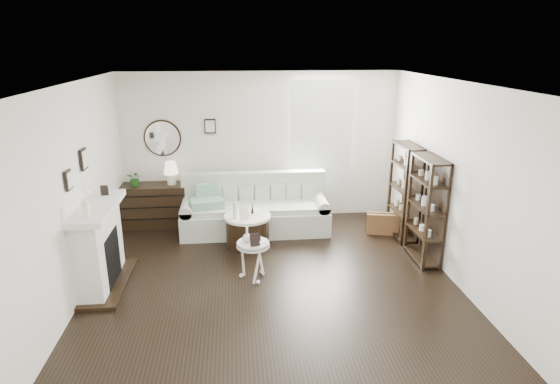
{
  "coord_description": "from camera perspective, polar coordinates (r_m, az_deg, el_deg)",
  "views": [
    {
      "loc": [
        -0.47,
        -5.64,
        3.17
      ],
      "look_at": [
        0.16,
        0.8,
        1.1
      ],
      "focal_mm": 30.0,
      "sensor_mm": 36.0,
      "label": 1
    }
  ],
  "objects": [
    {
      "name": "room",
      "position": [
        8.57,
        2.56,
        7.16
      ],
      "size": [
        5.5,
        5.5,
        5.5
      ],
      "color": "black",
      "rests_on": "ground"
    },
    {
      "name": "fireplace",
      "position": [
        6.76,
        -21.12,
        -6.44
      ],
      "size": [
        0.5,
        1.4,
        1.84
      ],
      "color": "white",
      "rests_on": "ground"
    },
    {
      "name": "shelf_unit_far",
      "position": [
        8.07,
        14.96,
        0.08
      ],
      "size": [
        0.3,
        0.8,
        1.6
      ],
      "color": "black",
      "rests_on": "ground"
    },
    {
      "name": "shelf_unit_near",
      "position": [
        7.28,
        17.36,
        -2.07
      ],
      "size": [
        0.3,
        0.8,
        1.6
      ],
      "color": "black",
      "rests_on": "ground"
    },
    {
      "name": "sofa",
      "position": [
        8.23,
        -3.08,
        -2.48
      ],
      "size": [
        2.54,
        0.88,
        0.99
      ],
      "color": "beige",
      "rests_on": "ground"
    },
    {
      "name": "quilt",
      "position": [
        8.04,
        -8.98,
        -1.28
      ],
      "size": [
        0.63,
        0.56,
        0.14
      ],
      "primitive_type": "cube",
      "rotation": [
        0.0,
        0.0,
        0.21
      ],
      "color": "#279275",
      "rests_on": "sofa"
    },
    {
      "name": "suitcase",
      "position": [
        8.3,
        12.38,
        -3.78
      ],
      "size": [
        0.58,
        0.31,
        0.37
      ],
      "primitive_type": "cube",
      "rotation": [
        0.0,
        0.0,
        -0.25
      ],
      "color": "brown",
      "rests_on": "ground"
    },
    {
      "name": "dresser",
      "position": [
        8.7,
        -15.04,
        -1.56
      ],
      "size": [
        1.15,
        0.49,
        0.77
      ],
      "color": "black",
      "rests_on": "ground"
    },
    {
      "name": "table_lamp",
      "position": [
        8.48,
        -13.13,
        2.27
      ],
      "size": [
        0.29,
        0.29,
        0.41
      ],
      "primitive_type": null,
      "rotation": [
        0.0,
        0.0,
        0.13
      ],
      "color": "#F3E5CC",
      "rests_on": "dresser"
    },
    {
      "name": "potted_plant",
      "position": [
        8.56,
        -17.26,
        1.57
      ],
      "size": [
        0.31,
        0.3,
        0.27
      ],
      "primitive_type": "imported",
      "rotation": [
        0.0,
        0.0,
        -0.43
      ],
      "color": "#1B5819",
      "rests_on": "dresser"
    },
    {
      "name": "drum_table",
      "position": [
        7.62,
        -3.97,
        -4.69
      ],
      "size": [
        0.76,
        0.76,
        0.53
      ],
      "rotation": [
        0.0,
        0.0,
        0.38
      ],
      "color": "black",
      "rests_on": "ground"
    },
    {
      "name": "pedestal_table",
      "position": [
        6.49,
        -3.3,
        -6.52
      ],
      "size": [
        0.46,
        0.46,
        0.55
      ],
      "rotation": [
        0.0,
        0.0,
        0.3
      ],
      "color": "silver",
      "rests_on": "ground"
    },
    {
      "name": "eiffel_drum",
      "position": [
        7.54,
        -3.39,
        -2.06
      ],
      "size": [
        0.12,
        0.12,
        0.18
      ],
      "primitive_type": null,
      "rotation": [
        0.0,
        0.0,
        0.17
      ],
      "color": "black",
      "rests_on": "drum_table"
    },
    {
      "name": "bottle_drum",
      "position": [
        7.39,
        -5.49,
        -1.95
      ],
      "size": [
        0.08,
        0.08,
        0.33
      ],
      "primitive_type": "cylinder",
      "color": "silver",
      "rests_on": "drum_table"
    },
    {
      "name": "card_frame_drum",
      "position": [
        7.31,
        -4.39,
        -2.68
      ],
      "size": [
        0.16,
        0.1,
        0.19
      ],
      "primitive_type": "cube",
      "rotation": [
        -0.21,
        0.0,
        0.29
      ],
      "color": "white",
      "rests_on": "drum_table"
    },
    {
      "name": "eiffel_ped",
      "position": [
        6.46,
        -2.54,
        -5.24
      ],
      "size": [
        0.14,
        0.14,
        0.19
      ],
      "primitive_type": null,
      "rotation": [
        0.0,
        0.0,
        0.29
      ],
      "color": "black",
      "rests_on": "pedestal_table"
    },
    {
      "name": "flask_ped",
      "position": [
        6.44,
        -4.04,
        -5.16
      ],
      "size": [
        0.12,
        0.12,
        0.23
      ],
      "primitive_type": null,
      "color": "silver",
      "rests_on": "pedestal_table"
    },
    {
      "name": "card_frame_ped",
      "position": [
        6.33,
        -3.09,
        -5.84
      ],
      "size": [
        0.14,
        0.08,
        0.18
      ],
      "primitive_type": "cube",
      "rotation": [
        -0.21,
        0.0,
        0.24
      ],
      "color": "black",
      "rests_on": "pedestal_table"
    }
  ]
}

